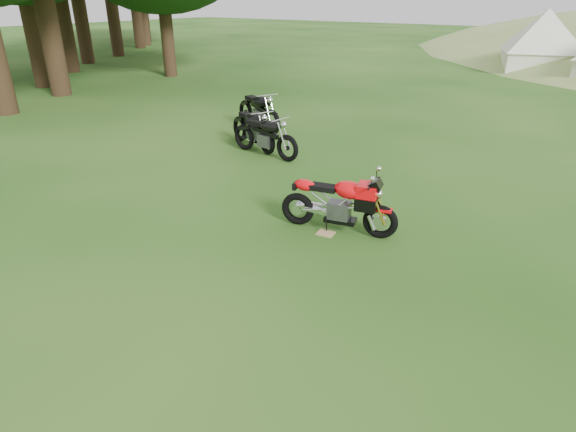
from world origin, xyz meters
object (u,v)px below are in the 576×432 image
Objects in this scene: vintage_moto_b at (253,127)px; vintage_moto_c at (265,134)px; plywood_board at (326,233)px; vintage_moto_d at (258,109)px; tent_left at (543,42)px; sport_motorcycle at (339,199)px.

vintage_moto_c is at bearing -6.57° from vintage_moto_b.
vintage_moto_d is at bearing 137.89° from plywood_board.
plywood_board is at bearing -20.46° from vintage_moto_d.
plywood_board is at bearing -106.54° from tent_left.
vintage_moto_c is at bearing -116.47° from tent_left.
sport_motorcycle is 0.92× the size of vintage_moto_b.
vintage_moto_b is 0.93× the size of vintage_moto_d.
plywood_board is 6.65m from vintage_moto_d.
vintage_moto_d is 0.65× the size of tent_left.
vintage_moto_c is at bearing 129.76° from sport_motorcycle.
vintage_moto_b is 18.07m from tent_left.
plywood_board is 4.22m from vintage_moto_c.
plywood_board is 4.94m from vintage_moto_b.
vintage_moto_b is at bearing -33.88° from vintage_moto_d.
sport_motorcycle is 4.87m from vintage_moto_b.
tent_left is (3.09, 17.78, 0.87)m from vintage_moto_b.
vintage_moto_b is at bearing 130.86° from sport_motorcycle.
tent_left is (2.44, 18.14, 0.88)m from vintage_moto_c.
vintage_moto_d is (-4.92, 4.45, 0.54)m from plywood_board.
plywood_board is 0.13× the size of vintage_moto_b.
tent_left is (4.10, 16.32, 0.83)m from vintage_moto_d.
plywood_board is 0.14× the size of vintage_moto_c.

